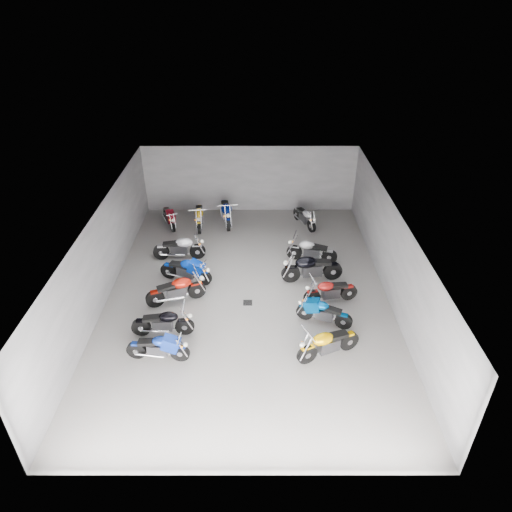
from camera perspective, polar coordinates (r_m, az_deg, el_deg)
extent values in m
plane|color=gray|center=(16.54, -1.02, -4.81)|extent=(14.00, 14.00, 0.00)
cube|color=gray|center=(21.90, -0.78, 9.60)|extent=(10.00, 0.10, 3.20)
cube|color=gray|center=(16.51, -18.70, -0.09)|extent=(0.10, 14.00, 3.20)
cube|color=gray|center=(16.33, 16.75, -0.09)|extent=(0.10, 14.00, 3.20)
cube|color=black|center=(14.85, -1.14, 5.23)|extent=(10.00, 14.00, 0.04)
cube|color=black|center=(16.13, -1.05, -5.85)|extent=(0.32, 0.32, 0.01)
cylinder|color=black|center=(13.99, -9.46, -11.87)|extent=(0.59, 0.17, 0.59)
cylinder|color=black|center=(14.35, -14.72, -11.31)|extent=(0.60, 0.19, 0.59)
cube|color=#2D2D30|center=(14.09, -12.17, -11.33)|extent=(0.62, 0.33, 0.37)
ellipsoid|color=navy|center=(13.84, -11.49, -10.52)|extent=(0.65, 0.42, 0.33)
cube|color=black|center=(14.00, -13.45, -10.43)|extent=(0.58, 0.31, 0.17)
cylinder|color=black|center=(14.85, -8.90, -8.69)|extent=(0.61, 0.14, 0.61)
cylinder|color=black|center=(15.10, -14.16, -8.62)|extent=(0.61, 0.16, 0.61)
cube|color=#2D2D30|center=(14.90, -11.59, -8.38)|extent=(0.63, 0.30, 0.38)
ellipsoid|color=black|center=(14.67, -10.90, -7.48)|extent=(0.66, 0.40, 0.34)
cube|color=black|center=(14.79, -12.87, -7.57)|extent=(0.59, 0.28, 0.17)
cylinder|color=black|center=(16.33, -7.41, -4.25)|extent=(0.66, 0.35, 0.65)
cylinder|color=black|center=(16.16, -12.50, -5.23)|extent=(0.66, 0.37, 0.65)
cube|color=#2D2D30|center=(16.17, -9.97, -4.45)|extent=(0.72, 0.51, 0.41)
ellipsoid|color=#9C1509|center=(16.01, -9.30, -3.36)|extent=(0.79, 0.62, 0.37)
cube|color=black|center=(15.97, -11.21, -3.85)|extent=(0.68, 0.48, 0.18)
cylinder|color=black|center=(16.97, -6.57, -2.68)|extent=(0.64, 0.32, 0.63)
cylinder|color=black|center=(17.54, -10.85, -1.81)|extent=(0.65, 0.34, 0.63)
cube|color=#2D2D30|center=(17.19, -8.77, -1.97)|extent=(0.70, 0.48, 0.40)
ellipsoid|color=#0633B9|center=(16.93, -8.20, -1.21)|extent=(0.76, 0.59, 0.36)
cube|color=black|center=(17.17, -9.79, -1.01)|extent=(0.66, 0.45, 0.18)
cylinder|color=black|center=(18.57, -7.32, 0.58)|extent=(0.65, 0.16, 0.64)
cylinder|color=black|center=(18.76, -11.76, 0.48)|extent=(0.65, 0.18, 0.64)
cube|color=#2D2D30|center=(18.60, -9.58, 0.80)|extent=(0.67, 0.33, 0.40)
ellipsoid|color=silver|center=(18.41, -8.98, 1.67)|extent=(0.70, 0.43, 0.36)
cube|color=black|center=(18.50, -10.64, 1.52)|extent=(0.62, 0.31, 0.18)
cylinder|color=black|center=(13.81, 6.39, -12.13)|extent=(0.64, 0.38, 0.64)
cylinder|color=black|center=(14.43, 11.50, -10.36)|extent=(0.65, 0.40, 0.64)
cube|color=#2D2D30|center=(14.04, 9.04, -10.94)|extent=(0.72, 0.54, 0.40)
ellipsoid|color=#E9A702|center=(13.73, 8.36, -10.23)|extent=(0.78, 0.64, 0.36)
cube|color=black|center=(13.99, 10.27, -9.70)|extent=(0.67, 0.50, 0.18)
cylinder|color=black|center=(15.36, 6.11, -6.96)|extent=(0.58, 0.32, 0.58)
cylinder|color=black|center=(15.17, 10.89, -8.00)|extent=(0.59, 0.34, 0.58)
cube|color=#2D2D30|center=(15.20, 8.51, -7.22)|extent=(0.64, 0.46, 0.36)
ellipsoid|color=#004588|center=(15.05, 7.86, -6.21)|extent=(0.70, 0.56, 0.32)
cube|color=black|center=(15.00, 9.66, -6.70)|extent=(0.60, 0.43, 0.16)
cylinder|color=black|center=(16.01, 7.01, -5.15)|extent=(0.61, 0.25, 0.60)
cylinder|color=black|center=(16.46, 11.51, -4.46)|extent=(0.62, 0.27, 0.60)
cube|color=#2D2D30|center=(16.16, 9.32, -4.53)|extent=(0.66, 0.41, 0.38)
ellipsoid|color=maroon|center=(15.92, 8.72, -3.77)|extent=(0.70, 0.51, 0.34)
cube|color=black|center=(16.12, 10.40, -3.63)|extent=(0.62, 0.38, 0.17)
cylinder|color=black|center=(17.03, 4.37, -2.24)|extent=(0.72, 0.23, 0.71)
cylinder|color=black|center=(17.39, 9.57, -1.86)|extent=(0.72, 0.25, 0.71)
cube|color=#2D2D30|center=(17.13, 7.02, -1.74)|extent=(0.75, 0.42, 0.44)
ellipsoid|color=black|center=(16.89, 6.29, -0.80)|extent=(0.80, 0.53, 0.40)
cube|color=black|center=(17.05, 8.24, -0.79)|extent=(0.71, 0.39, 0.20)
cylinder|color=black|center=(18.44, 4.81, 0.47)|extent=(0.63, 0.27, 0.62)
cylinder|color=black|center=(18.32, 9.15, -0.08)|extent=(0.64, 0.29, 0.62)
cube|color=#2D2D30|center=(18.32, 6.99, 0.46)|extent=(0.68, 0.44, 0.39)
ellipsoid|color=#ABABAF|center=(18.18, 6.39, 1.38)|extent=(0.73, 0.54, 0.35)
cube|color=black|center=(18.16, 8.01, 1.07)|extent=(0.64, 0.41, 0.18)
cylinder|color=black|center=(20.76, -10.37, 3.75)|extent=(0.33, 0.58, 0.58)
cylinder|color=black|center=(21.90, -11.18, 5.21)|extent=(0.35, 0.58, 0.58)
cube|color=#2D2D30|center=(21.29, -10.81, 4.72)|extent=(0.47, 0.64, 0.36)
ellipsoid|color=maroon|center=(20.99, -10.76, 5.19)|extent=(0.57, 0.70, 0.32)
cube|color=black|center=(21.43, -11.05, 5.63)|extent=(0.44, 0.60, 0.16)
cylinder|color=black|center=(20.40, -7.10, 3.64)|extent=(0.19, 0.66, 0.65)
cylinder|color=black|center=(21.72, -7.04, 5.46)|extent=(0.21, 0.66, 0.65)
cube|color=#2D2D30|center=(21.01, -7.09, 4.83)|extent=(0.36, 0.68, 0.41)
ellipsoid|color=yellow|center=(20.67, -7.16, 5.35)|extent=(0.47, 0.72, 0.37)
cube|color=black|center=(21.18, -7.13, 5.91)|extent=(0.34, 0.64, 0.18)
cylinder|color=black|center=(20.49, -3.51, 4.07)|extent=(0.25, 0.72, 0.71)
cylinder|color=black|center=(21.93, -3.96, 5.99)|extent=(0.28, 0.73, 0.71)
cube|color=#2D2D30|center=(21.16, -3.75, 5.33)|extent=(0.44, 0.77, 0.44)
ellipsoid|color=navy|center=(20.78, -3.72, 5.91)|extent=(0.56, 0.82, 0.40)
cube|color=black|center=(21.34, -3.88, 6.50)|extent=(0.41, 0.72, 0.20)
cylinder|color=black|center=(20.54, 6.95, 3.75)|extent=(0.34, 0.58, 0.58)
cylinder|color=black|center=(21.55, 5.21, 5.26)|extent=(0.36, 0.59, 0.58)
cube|color=#2D2D30|center=(21.00, 6.07, 4.75)|extent=(0.49, 0.65, 0.36)
ellipsoid|color=#BBBBC2|center=(20.72, 6.39, 5.23)|extent=(0.58, 0.71, 0.33)
cube|color=black|center=(21.11, 5.73, 5.69)|extent=(0.46, 0.61, 0.17)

